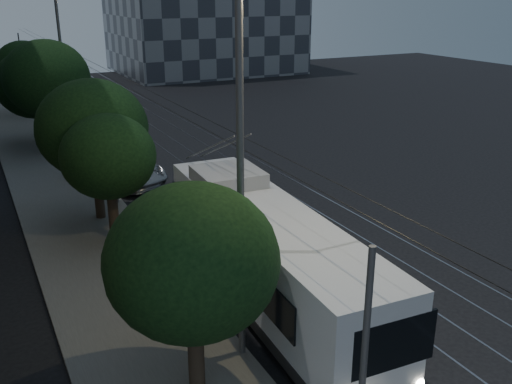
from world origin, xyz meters
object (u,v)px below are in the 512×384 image
object	(u,v)px
car_white_b	(93,143)
pickup_silver	(118,167)
trolleybus	(266,253)
car_white_d	(68,117)
streetlamp_far	(68,52)
streetlamp_near	(255,134)
car_white_a	(121,150)
car_white_c	(92,127)

from	to	relation	value
car_white_b	pickup_silver	bearing A→B (deg)	-91.64
trolleybus	car_white_d	size ratio (longest dim) A/B	2.93
trolleybus	streetlamp_far	xyz separation A→B (m)	(-1.74, 24.97, 4.54)
car_white_d	car_white_b	bearing A→B (deg)	-79.47
trolleybus	pickup_silver	xyz separation A→B (m)	(-1.26, 15.26, -0.93)
car_white_b	streetlamp_near	bearing A→B (deg)	-92.74
trolleybus	car_white_b	xyz separation A→B (m)	(-1.26, 21.90, -1.08)
car_white_a	car_white_b	world-z (taller)	car_white_b
pickup_silver	car_white_c	world-z (taller)	pickup_silver
trolleybus	car_white_d	bearing A→B (deg)	95.36
car_white_c	car_white_d	bearing A→B (deg)	84.68
trolleybus	pickup_silver	bearing A→B (deg)	97.78
pickup_silver	car_white_c	xyz separation A→B (m)	(1.01, 11.92, -0.25)
pickup_silver	car_white_a	world-z (taller)	pickup_silver
streetlamp_far	car_white_c	bearing A→B (deg)	56.02
car_white_c	streetlamp_far	distance (m)	6.32
streetlamp_far	streetlamp_near	bearing A→B (deg)	-89.98
streetlamp_near	car_white_a	bearing A→B (deg)	85.67
car_white_b	streetlamp_near	xyz separation A→B (m)	(-0.47, -24.45, 6.02)
car_white_b	car_white_c	size ratio (longest dim) A/B	1.32
streetlamp_far	car_white_d	bearing A→B (deg)	85.65
car_white_a	streetlamp_near	world-z (taller)	streetlamp_near
trolleybus	streetlamp_far	distance (m)	25.44
pickup_silver	car_white_c	size ratio (longest dim) A/B	1.65
car_white_b	streetlamp_near	size ratio (longest dim) A/B	0.46
car_white_c	car_white_d	size ratio (longest dim) A/B	0.87
car_white_b	streetlamp_far	xyz separation A→B (m)	(-0.48, 3.07, 5.62)
car_white_b	car_white_d	distance (m)	9.36
car_white_a	car_white_d	world-z (taller)	car_white_d
car_white_a	car_white_d	distance (m)	11.94
streetlamp_near	car_white_c	bearing A→B (deg)	87.15
car_white_a	streetlamp_near	bearing A→B (deg)	-116.64
car_white_a	car_white_c	size ratio (longest dim) A/B	1.12
car_white_c	car_white_b	bearing A→B (deg)	-120.08
trolleybus	car_white_a	size ratio (longest dim) A/B	3.03
streetlamp_near	trolleybus	bearing A→B (deg)	55.78
pickup_silver	car_white_b	bearing A→B (deg)	71.14
car_white_d	car_white_c	bearing A→B (deg)	-65.55
car_white_d	streetlamp_near	size ratio (longest dim) A/B	0.40
car_white_d	streetlamp_far	bearing A→B (deg)	-83.81
trolleybus	car_white_c	world-z (taller)	trolleybus
car_white_d	car_white_a	bearing A→B (deg)	-73.74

